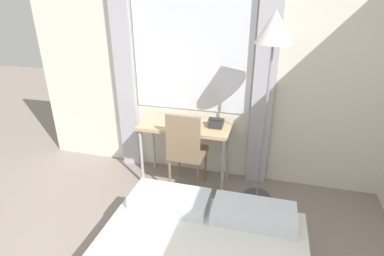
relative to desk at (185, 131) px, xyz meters
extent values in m
cube|color=silver|center=(0.34, 0.32, 0.67)|extent=(4.80, 0.05, 2.70)
cube|color=white|center=(0.00, 0.29, 0.92)|extent=(1.40, 0.01, 1.50)
cube|color=#B2B2BC|center=(-0.84, 0.24, 0.62)|extent=(0.24, 0.06, 2.60)
cube|color=#B2B2BC|center=(0.84, 0.24, 0.62)|extent=(0.24, 0.06, 2.60)
cube|color=tan|center=(0.00, 0.00, 0.06)|extent=(1.06, 0.47, 0.04)
cylinder|color=#B2B2B7|center=(-0.49, -0.19, -0.32)|extent=(0.04, 0.04, 0.72)
cylinder|color=#B2B2B7|center=(0.49, -0.19, -0.32)|extent=(0.04, 0.04, 0.72)
cylinder|color=#B2B2B7|center=(-0.49, 0.19, -0.32)|extent=(0.04, 0.04, 0.72)
cylinder|color=#B2B2B7|center=(0.49, 0.19, -0.32)|extent=(0.04, 0.04, 0.72)
cube|color=#8C7259|center=(0.07, -0.12, -0.21)|extent=(0.41, 0.41, 0.05)
cube|color=#8C7259|center=(0.06, -0.30, 0.06)|extent=(0.38, 0.05, 0.50)
cylinder|color=#8C7259|center=(-0.11, -0.28, -0.46)|extent=(0.03, 0.03, 0.44)
cylinder|color=#8C7259|center=(0.23, -0.29, -0.46)|extent=(0.03, 0.03, 0.44)
cylinder|color=#8C7259|center=(-0.10, 0.06, -0.46)|extent=(0.03, 0.03, 0.44)
cylinder|color=#8C7259|center=(0.24, 0.05, -0.46)|extent=(0.03, 0.03, 0.44)
cube|color=silver|center=(0.18, -1.10, -0.13)|extent=(0.65, 0.32, 0.12)
cube|color=silver|center=(0.88, -1.10, -0.13)|extent=(0.65, 0.32, 0.12)
cylinder|color=#4C4C51|center=(0.89, -0.14, -0.67)|extent=(0.32, 0.32, 0.03)
cylinder|color=gray|center=(0.89, -0.14, 0.20)|extent=(0.02, 0.02, 1.70)
cone|color=silver|center=(0.89, -0.14, 1.19)|extent=(0.35, 0.35, 0.30)
cube|color=#2D2D2D|center=(0.36, 0.05, 0.12)|extent=(0.15, 0.18, 0.07)
cube|color=#2D2D2D|center=(0.36, 0.05, 0.16)|extent=(0.17, 0.06, 0.02)
cube|color=#4C4238|center=(0.04, 0.04, 0.09)|extent=(0.26, 0.22, 0.02)
cube|color=white|center=(0.04, 0.04, 0.10)|extent=(0.25, 0.21, 0.01)
camera|label=1|loc=(0.89, -3.05, 1.45)|focal=28.00mm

